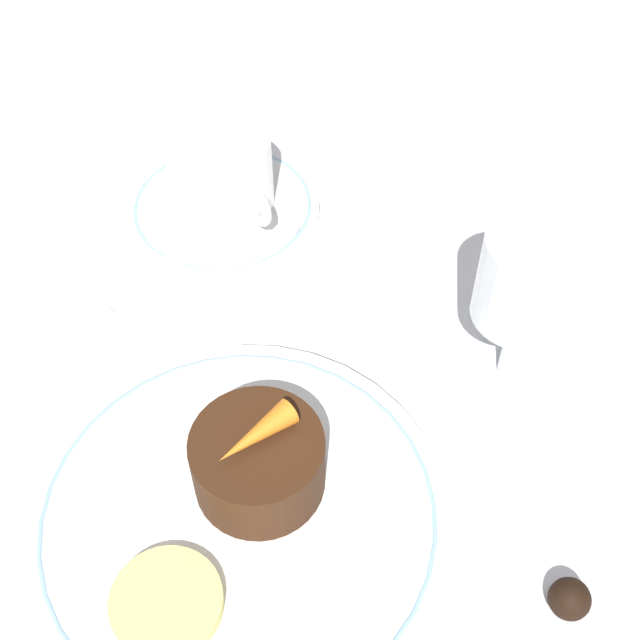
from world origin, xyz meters
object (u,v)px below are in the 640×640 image
object	(u,v)px
dinner_plate	(239,518)
wine_glass	(525,288)
coffee_cup	(221,171)
dessert_cake	(261,465)
fork	(85,326)

from	to	relation	value
dinner_plate	wine_glass	size ratio (longest dim) A/B	1.95
coffee_cup	dessert_cake	world-z (taller)	coffee_cup
wine_glass	dessert_cake	distance (m)	0.19
dinner_plate	fork	size ratio (longest dim) A/B	1.33
dinner_plate	coffee_cup	size ratio (longest dim) A/B	2.40
wine_glass	fork	bearing A→B (deg)	-134.10
dinner_plate	wine_glass	bearing A→B (deg)	86.67
wine_glass	fork	xyz separation A→B (m)	(-0.21, -0.21, -0.09)
fork	dinner_plate	bearing A→B (deg)	1.43
wine_glass	dessert_cake	xyz separation A→B (m)	(-0.02, -0.18, -0.05)
fork	dessert_cake	xyz separation A→B (m)	(0.19, 0.03, 0.03)
dinner_plate	fork	bearing A→B (deg)	-178.57
dinner_plate	dessert_cake	size ratio (longest dim) A/B	3.19
coffee_cup	wine_glass	world-z (taller)	wine_glass
coffee_cup	dinner_plate	bearing A→B (deg)	-30.91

